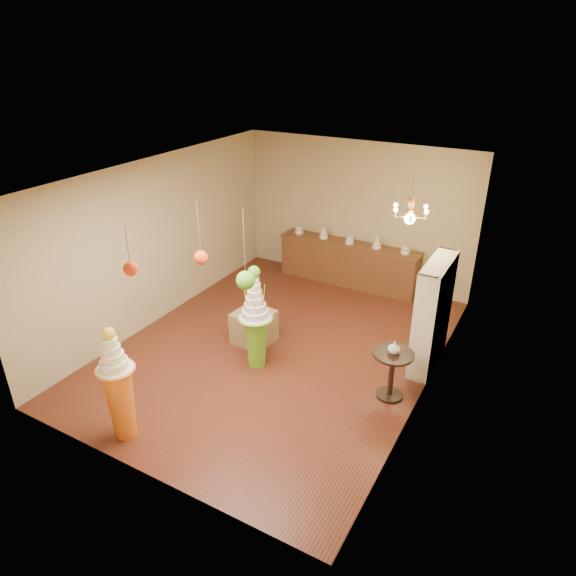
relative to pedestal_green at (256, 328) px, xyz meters
The scene contains 17 objects.
floor 0.92m from the pedestal_green, 84.33° to the left, with size 6.50×6.50×0.00m, color #512216.
ceiling 2.39m from the pedestal_green, 84.33° to the left, with size 6.50×6.50×0.00m, color white.
wall_back 3.94m from the pedestal_green, 89.10° to the left, with size 5.00×0.04×3.00m, color tan.
wall_front 2.76m from the pedestal_green, 88.69° to the right, with size 5.00×0.04×3.00m, color tan.
wall_left 2.64m from the pedestal_green, 165.98° to the left, with size 0.04×6.50×3.00m, color tan.
wall_right 2.75m from the pedestal_green, 13.38° to the left, with size 0.04×6.50×3.00m, color tan.
pedestal_green is the anchor object (origin of this frame).
pedestal_orange 2.34m from the pedestal_green, 106.43° to the right, with size 0.61×0.61×1.66m.
burlap_riser 0.83m from the pedestal_green, 125.77° to the left, with size 0.62×0.62×0.57m, color #8C6F4C.
sideboard 3.59m from the pedestal_green, 89.03° to the left, with size 3.04×0.54×1.16m.
shelving_unit 2.79m from the pedestal_green, 30.44° to the left, with size 0.33×1.20×1.80m.
round_table 2.19m from the pedestal_green, ahead, with size 0.65×0.65×0.76m.
vase 2.18m from the pedestal_green, ahead, with size 0.18×0.18×0.19m, color #EDE6CD.
pom_red_left 1.73m from the pedestal_green, 107.42° to the right, with size 0.19×0.19×0.94m.
pom_green_mid 1.57m from the pedestal_green, 63.64° to the right, with size 0.25×0.25×1.17m.
pom_red_right 2.84m from the pedestal_green, 95.24° to the right, with size 0.17×0.17×0.57m.
chandelier 3.00m from the pedestal_green, 46.01° to the left, with size 0.73×0.73×0.85m.
Camera 1 is at (3.79, -6.45, 4.81)m, focal length 32.00 mm.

